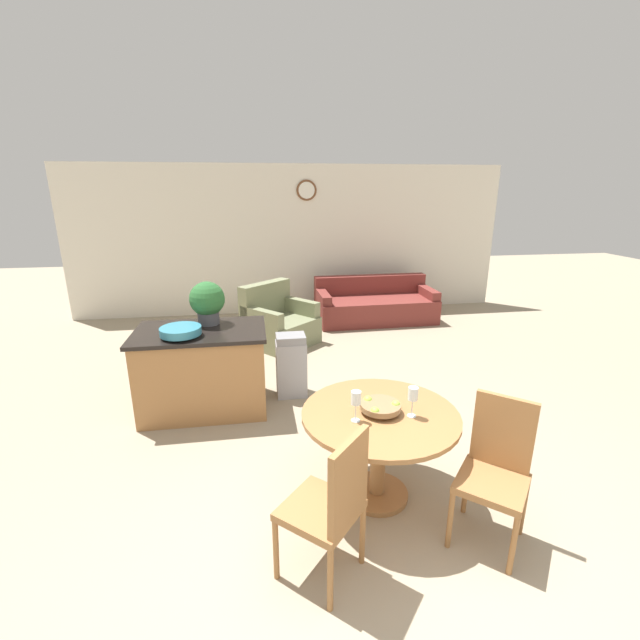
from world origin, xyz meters
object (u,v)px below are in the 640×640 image
object	(u,v)px
fruit_bowl	(380,406)
teal_bowl	(181,331)
dining_chair_near_right	(496,465)
trash_bin	(291,365)
dining_chair_near_left	(332,502)
potted_plant	(207,301)
kitchen_island	(203,370)
couch	(375,305)
dining_table	(379,432)
wine_glass_left	(356,399)
armchair	(279,324)
wine_glass_right	(413,395)

from	to	relation	value
fruit_bowl	teal_bowl	world-z (taller)	teal_bowl
dining_chair_near_right	trash_bin	distance (m)	2.56
dining_chair_near_left	potted_plant	world-z (taller)	potted_plant
dining_chair_near_left	dining_chair_near_right	size ratio (longest dim) A/B	1.00
kitchen_island	trash_bin	xyz separation A→B (m)	(0.95, 0.18, -0.09)
fruit_bowl	potted_plant	bearing A→B (deg)	126.76
dining_chair_near_right	couch	xyz separation A→B (m)	(0.60, 4.96, -0.28)
potted_plant	trash_bin	world-z (taller)	potted_plant
dining_table	dining_chair_near_right	size ratio (longest dim) A/B	1.16
wine_glass_left	kitchen_island	bearing A→B (deg)	125.74
dining_chair_near_left	couch	bearing A→B (deg)	23.29
dining_chair_near_right	teal_bowl	world-z (taller)	dining_chair_near_right
dining_chair_near_right	potted_plant	bearing A→B (deg)	-6.82
dining_chair_near_left	wine_glass_left	distance (m)	0.72
fruit_bowl	trash_bin	bearing A→B (deg)	105.21
kitchen_island	armchair	xyz separation A→B (m)	(0.91, 1.91, -0.15)
trash_bin	couch	distance (m)	3.20
dining_table	teal_bowl	distance (m)	2.18
armchair	wine_glass_left	bearing A→B (deg)	-126.43
dining_chair_near_right	potted_plant	world-z (taller)	potted_plant
dining_chair_near_left	potted_plant	size ratio (longest dim) A/B	2.17
potted_plant	wine_glass_right	bearing A→B (deg)	-50.56
potted_plant	armchair	distance (m)	2.09
dining_chair_near_left	armchair	bearing A→B (deg)	42.56
fruit_bowl	armchair	bearing A→B (deg)	98.41
dining_chair_near_left	kitchen_island	xyz separation A→B (m)	(-0.96, 2.28, -0.10)
dining_table	wine_glass_left	distance (m)	0.40
wine_glass_right	trash_bin	bearing A→B (deg)	110.28
kitchen_island	dining_table	bearing A→B (deg)	-48.51
teal_bowl	couch	distance (m)	4.23
armchair	kitchen_island	bearing A→B (deg)	-157.01
dining_table	kitchen_island	size ratio (longest dim) A/B	0.87
fruit_bowl	potted_plant	world-z (taller)	potted_plant
teal_bowl	armchair	xyz separation A→B (m)	(1.07, 2.10, -0.65)
dining_chair_near_right	trash_bin	world-z (taller)	dining_chair_near_right
dining_table	trash_bin	xyz separation A→B (m)	(-0.49, 1.80, -0.20)
kitchen_island	dining_chair_near_left	bearing A→B (deg)	-67.22
couch	armchair	distance (m)	2.02
couch	wine_glass_left	bearing A→B (deg)	-108.52
kitchen_island	potted_plant	size ratio (longest dim) A/B	2.89
dining_table	kitchen_island	world-z (taller)	kitchen_island
dining_table	trash_bin	world-z (taller)	trash_bin
dining_chair_near_right	wine_glass_right	world-z (taller)	dining_chair_near_right
dining_table	wine_glass_left	size ratio (longest dim) A/B	5.06
dining_chair_near_left	kitchen_island	size ratio (longest dim) A/B	0.75
kitchen_island	fruit_bowl	bearing A→B (deg)	-48.58
couch	fruit_bowl	bearing A→B (deg)	-106.45
teal_bowl	fruit_bowl	bearing A→B (deg)	-42.09
potted_plant	dining_chair_near_left	bearing A→B (deg)	-70.38
teal_bowl	armchair	size ratio (longest dim) A/B	0.32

